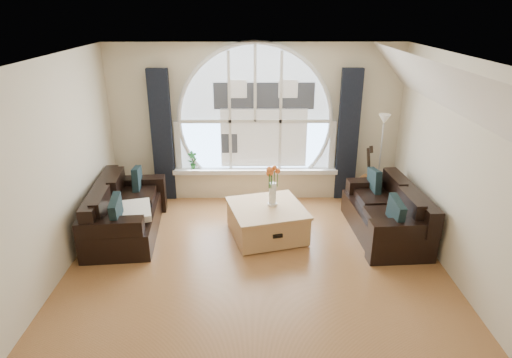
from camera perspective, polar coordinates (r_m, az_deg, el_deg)
name	(u,v)px	position (r m, az deg, el deg)	size (l,w,h in m)	color
ground	(257,283)	(5.67, 0.08, -13.35)	(5.00, 5.50, 0.01)	brown
ceiling	(257,63)	(4.67, 0.09, 14.85)	(5.00, 5.50, 0.01)	silver
wall_back	(255,123)	(7.63, -0.11, 7.27)	(5.00, 0.01, 2.70)	beige
wall_left	(38,185)	(5.59, -26.51, -0.65)	(0.01, 5.50, 2.70)	beige
wall_right	(474,183)	(5.63, 26.47, -0.49)	(0.01, 5.50, 2.70)	beige
attic_slope	(463,97)	(5.23, 25.34, 9.67)	(0.92, 5.50, 0.72)	silver
arched_window	(255,108)	(7.54, -0.11, 9.24)	(2.60, 0.06, 2.15)	silver
window_sill	(255,171)	(7.79, -0.11, 1.09)	(2.90, 0.22, 0.08)	white
window_frame	(255,108)	(7.51, -0.11, 9.19)	(2.76, 0.08, 2.15)	white
neighbor_house	(264,115)	(7.55, 1.04, 8.29)	(1.70, 0.02, 1.50)	silver
curtain_left	(162,137)	(7.73, -12.11, 5.43)	(0.35, 0.12, 2.30)	black
curtain_right	(348,136)	(7.74, 11.87, 5.49)	(0.35, 0.12, 2.30)	black
sofa_left	(126,209)	(6.88, -16.56, -3.78)	(0.88, 1.77, 0.79)	black
sofa_right	(386,210)	(6.84, 16.52, -3.93)	(0.86, 1.73, 0.77)	black
coffee_chest	(267,220)	(6.59, 1.43, -5.34)	(1.05, 1.05, 0.51)	#AB7D4C
throw_blanket	(131,211)	(6.55, -15.96, -4.09)	(0.55, 0.55, 0.10)	silver
vase_flowers	(273,181)	(6.41, 2.19, -0.21)	(0.24, 0.24, 0.70)	white
floor_lamp	(380,161)	(7.71, 15.81, 2.31)	(0.24, 0.24, 1.60)	#B2B2B2
guitar	(367,173)	(7.86, 14.24, 0.73)	(0.36, 0.24, 1.06)	brown
potted_plant	(193,160)	(7.79, -8.26, 2.45)	(0.17, 0.12, 0.32)	#1E6023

